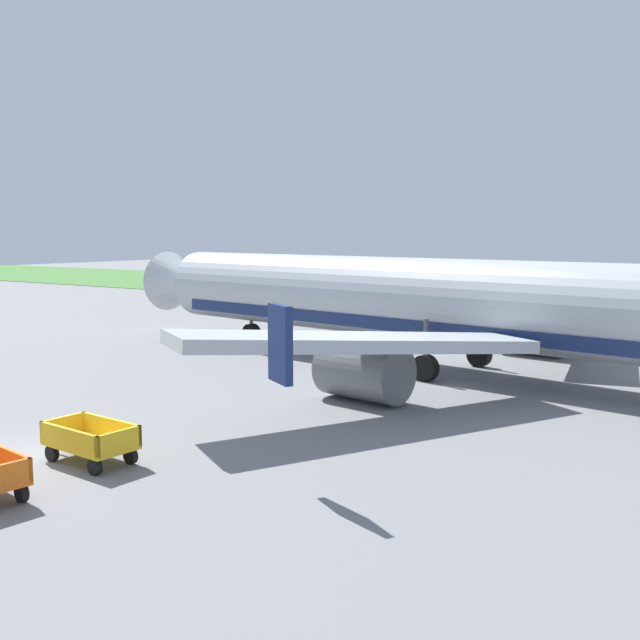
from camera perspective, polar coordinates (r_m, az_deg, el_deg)
ground_plane at (r=21.69m, az=-21.67°, el=-9.96°), size 220.00×220.00×0.00m
grass_strip at (r=71.21m, az=19.60°, el=1.55°), size 220.00×28.00×0.06m
airplane at (r=32.63m, az=8.37°, el=1.42°), size 37.62×30.32×11.34m
baggage_cart_second_in_row at (r=20.49m, az=-17.61°, el=-9.01°), size 3.59×1.54×1.07m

